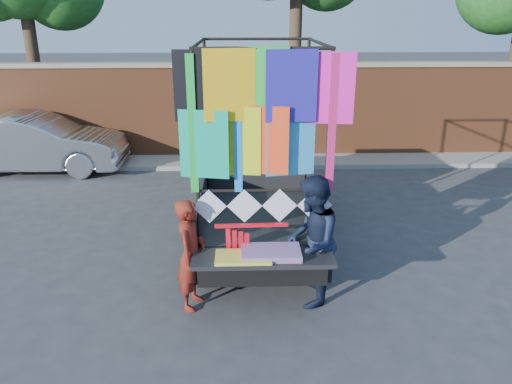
{
  "coord_description": "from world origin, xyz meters",
  "views": [
    {
      "loc": [
        -0.6,
        -6.68,
        3.89
      ],
      "look_at": [
        -0.38,
        0.03,
        1.45
      ],
      "focal_mm": 35.0,
      "sensor_mm": 36.0,
      "label": 1
    }
  ],
  "objects_px": {
    "woman": "(191,254)",
    "sedan": "(36,143)",
    "pickup_truck": "(256,180)",
    "man": "(311,242)"
  },
  "relations": [
    {
      "from": "woman",
      "to": "sedan",
      "type": "bearing_deg",
      "value": 48.43
    },
    {
      "from": "pickup_truck",
      "to": "man",
      "type": "relative_size",
      "value": 2.99
    },
    {
      "from": "pickup_truck",
      "to": "man",
      "type": "distance_m",
      "value": 2.89
    },
    {
      "from": "sedan",
      "to": "man",
      "type": "distance_m",
      "value": 8.85
    },
    {
      "from": "woman",
      "to": "man",
      "type": "bearing_deg",
      "value": -74.72
    },
    {
      "from": "pickup_truck",
      "to": "sedan",
      "type": "distance_m",
      "value": 6.53
    },
    {
      "from": "sedan",
      "to": "woman",
      "type": "height_order",
      "value": "woman"
    },
    {
      "from": "pickup_truck",
      "to": "sedan",
      "type": "bearing_deg",
      "value": 147.07
    },
    {
      "from": "pickup_truck",
      "to": "sedan",
      "type": "relative_size",
      "value": 1.25
    },
    {
      "from": "woman",
      "to": "pickup_truck",
      "type": "bearing_deg",
      "value": -5.35
    }
  ]
}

